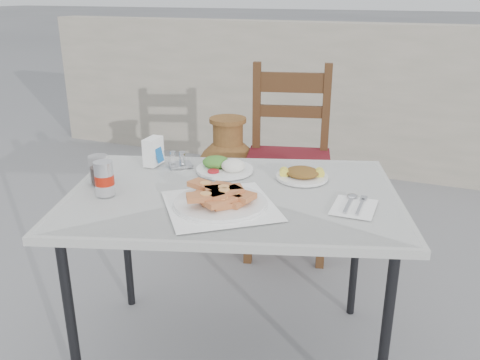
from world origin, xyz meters
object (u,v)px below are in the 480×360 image
at_px(salad_chopped_plate, 302,174).
at_px(terracotta_urn, 228,181).
at_px(salad_rice_plate, 224,166).
at_px(cafe_table, 233,204).
at_px(pide_plate, 220,197).
at_px(soda_can, 104,178).
at_px(condiment_caddy, 180,161).
at_px(napkin_holder, 153,151).
at_px(chair, 288,158).
at_px(cola_glass, 99,171).

relative_size(salad_chopped_plate, terracotta_urn, 0.28).
relative_size(salad_rice_plate, terracotta_urn, 0.32).
bearing_deg(cafe_table, salad_rice_plate, 122.06).
xyz_separation_m(pide_plate, soda_can, (-0.43, -0.06, 0.03)).
xyz_separation_m(condiment_caddy, terracotta_urn, (-0.16, 0.88, -0.42)).
height_order(pide_plate, condiment_caddy, pide_plate).
xyz_separation_m(soda_can, napkin_holder, (-0.02, 0.36, -0.00)).
bearing_deg(cafe_table, condiment_caddy, 150.96).
relative_size(pide_plate, salad_rice_plate, 2.16).
bearing_deg(salad_rice_plate, chair, 88.40).
height_order(cafe_table, salad_chopped_plate, salad_chopped_plate).
xyz_separation_m(cola_glass, chair, (0.41, 1.15, -0.24)).
xyz_separation_m(soda_can, terracotta_urn, (-0.07, 1.26, -0.46)).
bearing_deg(cola_glass, condiment_caddy, 56.86).
relative_size(salad_chopped_plate, chair, 0.20).
bearing_deg(napkin_holder, soda_can, -88.47).
relative_size(pide_plate, condiment_caddy, 4.21).
bearing_deg(salad_rice_plate, pide_plate, -68.07).
xyz_separation_m(salad_rice_plate, chair, (0.02, 0.84, -0.21)).
bearing_deg(pide_plate, soda_can, -171.62).
bearing_deg(chair, cola_glass, -124.31).
height_order(cafe_table, pide_plate, pide_plate).
bearing_deg(condiment_caddy, salad_rice_plate, 5.29).
relative_size(soda_can, condiment_caddy, 1.04).
distance_m(soda_can, chair, 1.30).
height_order(pide_plate, chair, chair).
distance_m(salad_chopped_plate, soda_can, 0.75).
bearing_deg(salad_chopped_plate, napkin_holder, -173.10).
distance_m(salad_rice_plate, napkin_holder, 0.32).
bearing_deg(cola_glass, soda_can, -44.60).
bearing_deg(pide_plate, terracotta_urn, 112.49).
bearing_deg(chair, pide_plate, -99.27).
height_order(salad_chopped_plate, chair, chair).
distance_m(cafe_table, soda_can, 0.48).
bearing_deg(condiment_caddy, cafe_table, -29.04).
bearing_deg(terracotta_urn, salad_rice_plate, -67.29).
bearing_deg(terracotta_urn, napkin_holder, -86.87).
distance_m(napkin_holder, terracotta_urn, 1.01).
xyz_separation_m(cola_glass, napkin_holder, (0.07, 0.27, 0.01)).
distance_m(salad_chopped_plate, chair, 0.88).
bearing_deg(cola_glass, chair, 70.39).
bearing_deg(salad_rice_plate, cola_glass, -141.28).
bearing_deg(cola_glass, pide_plate, -3.00).
distance_m(cafe_table, chair, 1.05).
xyz_separation_m(cafe_table, chair, (-0.10, 1.03, -0.14)).
xyz_separation_m(cola_glass, terracotta_urn, (0.03, 1.17, -0.44)).
bearing_deg(condiment_caddy, chair, 75.67).
bearing_deg(cola_glass, terracotta_urn, 88.75).
relative_size(salad_chopped_plate, soda_can, 1.64).
bearing_deg(salad_chopped_plate, salad_rice_plate, -173.23).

